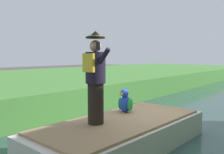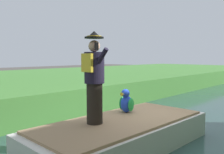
% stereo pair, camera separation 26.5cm
% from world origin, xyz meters
% --- Properties ---
extents(ground_plane, '(80.00, 80.00, 0.00)m').
position_xyz_m(ground_plane, '(0.00, 0.00, 0.00)').
color(ground_plane, '#4C4742').
extents(canal_water, '(5.28, 48.00, 0.10)m').
position_xyz_m(canal_water, '(0.00, 0.00, 0.05)').
color(canal_water, '#2D4C47').
rests_on(canal_water, ground).
extents(boat, '(1.92, 4.25, 0.61)m').
position_xyz_m(boat, '(0.00, -1.07, 0.40)').
color(boat, silver).
rests_on(boat, canal_water).
extents(person_pirate, '(0.61, 0.42, 1.85)m').
position_xyz_m(person_pirate, '(-0.22, -1.66, 1.64)').
color(person_pirate, black).
rests_on(person_pirate, boat).
extents(parrot_plush, '(0.36, 0.35, 0.57)m').
position_xyz_m(parrot_plush, '(-0.38, -0.46, 0.95)').
color(parrot_plush, blue).
rests_on(parrot_plush, boat).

